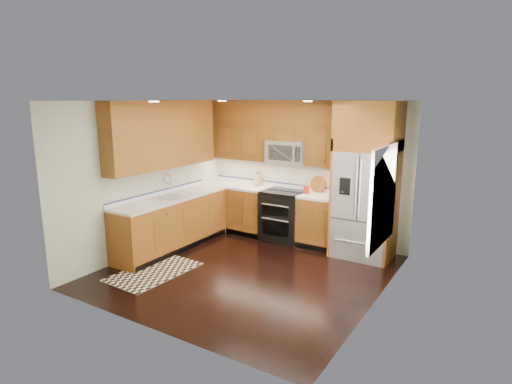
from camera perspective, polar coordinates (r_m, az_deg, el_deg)
The scene contains 16 objects.
ground at distance 6.76m, azimuth -1.29°, elevation -10.54°, with size 4.00×4.00×0.00m, color black.
wall_back at distance 8.09m, azimuth 6.44°, elevation 2.82°, with size 4.00×0.02×2.60m, color silver.
wall_left at distance 7.63m, azimuth -14.03°, elevation 1.95°, with size 0.02×4.00×2.60m, color silver.
wall_right at distance 5.56m, azimuth 16.19°, elevation -2.01°, with size 0.02×4.00×2.60m, color silver.
window at distance 5.73m, azimuth 16.58°, elevation -0.58°, with size 0.04×1.10×1.30m.
base_cabinets at distance 7.98m, azimuth -5.20°, elevation -3.54°, with size 2.85×3.00×0.90m.
countertop at distance 7.87m, azimuth -3.93°, elevation -0.21°, with size 2.86×3.01×0.04m.
upper_cabinets at distance 7.80m, azimuth -4.10°, elevation 7.89°, with size 2.85×3.00×1.15m.
range at distance 8.09m, azimuth 3.68°, elevation -3.15°, with size 0.76×0.67×0.95m.
microwave at distance 7.97m, azimuth 4.24°, elevation 5.34°, with size 0.76×0.40×0.42m.
refrigerator at distance 7.28m, azimuth 14.44°, elevation 1.47°, with size 0.98×0.75×2.60m.
sink_faucet at distance 7.67m, azimuth -11.31°, elevation -0.21°, with size 0.54×0.44×0.37m.
rug at distance 6.92m, azimuth -13.41°, elevation -10.30°, with size 0.83×1.38×0.01m, color black.
knife_block at distance 8.48m, azimuth 0.30°, elevation 1.67°, with size 0.11×0.15×0.28m.
utensil_crock at distance 7.80m, azimuth 6.74°, elevation 0.55°, with size 0.11×0.11×0.30m.
cutting_board at distance 7.97m, azimuth 8.25°, elevation 0.07°, with size 0.31×0.31×0.02m, color brown.
Camera 1 is at (3.41, -5.21, 2.64)m, focal length 30.00 mm.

